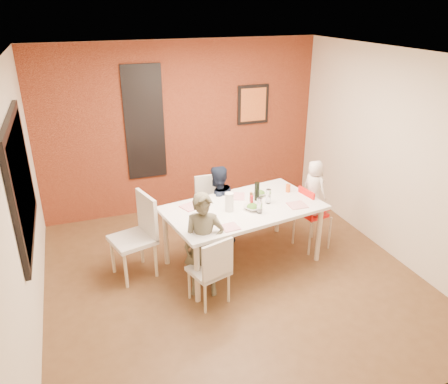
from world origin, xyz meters
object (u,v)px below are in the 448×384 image
object	(u,v)px
dining_table	(243,212)
wine_bottle	(257,191)
chair_near	(212,268)
chair_far	(212,204)
paper_towel_roll	(229,202)
chair_left	(139,231)
toddler	(314,187)
child_near	(204,246)
high_chair	(311,212)
child_far	(217,206)

from	to	relation	value
dining_table	wine_bottle	world-z (taller)	wine_bottle
dining_table	chair_near	size ratio (longest dim) A/B	2.47
chair_far	paper_towel_roll	size ratio (longest dim) A/B	3.86
chair_left	toddler	xyz separation A→B (m)	(2.36, -0.17, 0.32)
chair_left	child_near	world-z (taller)	child_near
toddler	high_chair	bearing A→B (deg)	90.85
high_chair	wine_bottle	size ratio (longest dim) A/B	3.66
chair_near	child_near	size ratio (longest dim) A/B	0.67
dining_table	chair_far	distance (m)	0.87
child_near	child_far	distance (m)	1.17
high_chair	child_far	world-z (taller)	child_far
dining_table	high_chair	distance (m)	1.04
chair_far	wine_bottle	world-z (taller)	wine_bottle
high_chair	toddler	size ratio (longest dim) A/B	1.21
chair_near	child_far	bearing A→B (deg)	-127.99
child_near	wine_bottle	distance (m)	1.13
child_near	toddler	world-z (taller)	toddler
chair_left	chair_far	bearing A→B (deg)	102.01
child_far	paper_towel_roll	size ratio (longest dim) A/B	4.91
wine_bottle	chair_far	bearing A→B (deg)	119.18
wine_bottle	chair_near	bearing A→B (deg)	-137.30
chair_far	chair_left	world-z (taller)	chair_left
chair_near	child_far	world-z (taller)	child_far
dining_table	child_near	world-z (taller)	child_near
chair_left	child_far	xyz separation A→B (m)	(1.15, 0.36, -0.01)
chair_left	child_far	size ratio (longest dim) A/B	0.90
paper_towel_roll	chair_far	bearing A→B (deg)	86.21
high_chair	wine_bottle	distance (m)	0.89
child_near	paper_towel_roll	distance (m)	0.69
chair_far	child_far	xyz separation A→B (m)	(0.00, -0.24, 0.07)
high_chair	child_near	xyz separation A→B (m)	(-1.70, -0.51, 0.10)
toddler	child_far	bearing A→B (deg)	49.32
toddler	dining_table	bearing A→B (deg)	75.80
toddler	paper_towel_roll	size ratio (longest dim) A/B	3.15
chair_near	chair_left	bearing A→B (deg)	-71.27
chair_far	child_far	bearing A→B (deg)	-90.21
dining_table	child_near	distance (m)	0.83
high_chair	wine_bottle	xyz separation A→B (m)	(-0.79, 0.08, 0.40)
chair_left	child_near	distance (m)	0.93
child_near	paper_towel_roll	world-z (taller)	child_near
dining_table	paper_towel_roll	bearing A→B (deg)	-165.86
dining_table	paper_towel_roll	xyz separation A→B (m)	(-0.21, -0.05, 0.19)
high_chair	wine_bottle	bearing A→B (deg)	74.79
chair_near	child_near	bearing A→B (deg)	-101.28
child_far	wine_bottle	size ratio (longest dim) A/B	4.74
dining_table	toddler	xyz separation A→B (m)	(1.05, 0.05, 0.17)
chair_left	child_far	distance (m)	1.21
dining_table	chair_left	world-z (taller)	chair_left
dining_table	chair_left	size ratio (longest dim) A/B	1.99
chair_left	child_far	world-z (taller)	child_far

